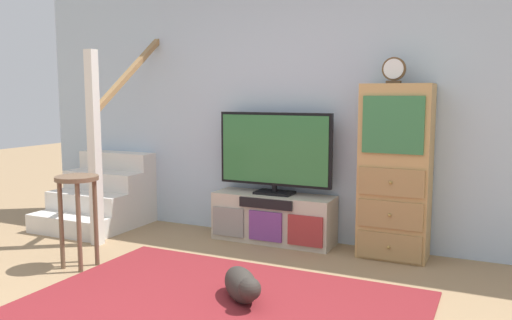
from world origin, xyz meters
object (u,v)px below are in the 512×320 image
object	(u,v)px
dog	(242,285)
television	(275,151)
bar_stool_near	(78,200)
media_console	(273,218)
side_cabinet	(395,172)
desk_clock	(394,70)

from	to	relation	value
dog	television	bearing A→B (deg)	104.99
television	bar_stool_near	distance (m)	1.81
media_console	bar_stool_near	world-z (taller)	bar_stool_near
bar_stool_near	dog	bearing A→B (deg)	-2.83
media_console	television	bearing A→B (deg)	90.00
side_cabinet	dog	xyz separation A→B (m)	(-0.73, -1.43, -0.63)
media_console	dog	xyz separation A→B (m)	(0.39, -1.42, -0.11)
television	bar_stool_near	xyz separation A→B (m)	(-1.13, -1.37, -0.31)
media_console	bar_stool_near	xyz separation A→B (m)	(-1.13, -1.35, 0.32)
desk_clock	bar_stool_near	xyz separation A→B (m)	(-2.22, -1.34, -1.04)
media_console	dog	bearing A→B (deg)	-74.77
television	dog	world-z (taller)	television
media_console	side_cabinet	world-z (taller)	side_cabinet
media_console	desk_clock	world-z (taller)	desk_clock
bar_stool_near	media_console	bearing A→B (deg)	49.96
media_console	desk_clock	xyz separation A→B (m)	(1.09, -0.00, 1.37)
side_cabinet	bar_stool_near	bearing A→B (deg)	-148.94
media_console	side_cabinet	distance (m)	1.23
desk_clock	bar_stool_near	distance (m)	2.80
side_cabinet	bar_stool_near	distance (m)	2.64
bar_stool_near	desk_clock	bearing A→B (deg)	31.17
bar_stool_near	dog	size ratio (longest dim) A/B	1.64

